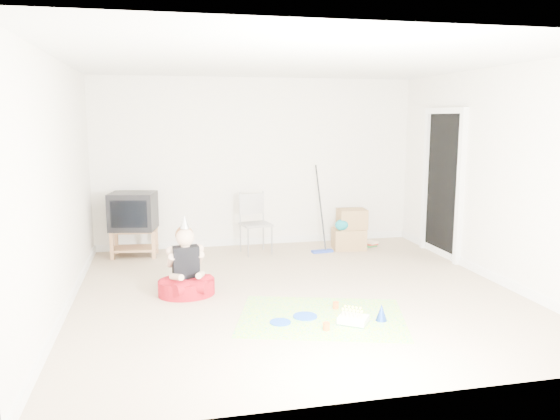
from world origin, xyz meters
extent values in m
plane|color=tan|center=(0.00, 0.00, 0.00)|extent=(5.00, 5.00, 0.00)
cube|color=black|center=(2.48, 1.20, 1.02)|extent=(0.02, 0.90, 2.05)
cube|color=#A6744A|center=(-1.89, 2.10, 0.39)|extent=(0.68, 0.47, 0.03)
cube|color=#A6744A|center=(-1.89, 2.10, 0.12)|extent=(0.68, 0.47, 0.03)
cube|color=#A6744A|center=(-2.19, 1.96, 0.20)|extent=(0.06, 0.06, 0.40)
cube|color=#A6744A|center=(-1.62, 1.90, 0.20)|extent=(0.06, 0.06, 0.40)
cube|color=#A6744A|center=(-2.16, 2.30, 0.20)|extent=(0.06, 0.06, 0.40)
cube|color=#A6744A|center=(-1.58, 2.23, 0.20)|extent=(0.06, 0.06, 0.40)
cube|color=black|center=(-1.89, 2.10, 0.67)|extent=(0.71, 0.63, 0.54)
cube|color=#95959A|center=(-0.13, 1.90, 0.44)|extent=(0.47, 0.46, 0.03)
cylinder|color=#95959A|center=(-0.32, 1.87, 0.45)|extent=(0.02, 0.02, 0.90)
cylinder|color=#95959A|center=(0.05, 1.94, 0.45)|extent=(0.02, 0.02, 0.90)
cube|color=#987449|center=(1.30, 1.86, 0.16)|extent=(0.52, 0.42, 0.32)
cube|color=#987449|center=(1.36, 1.89, 0.46)|extent=(0.44, 0.36, 0.30)
ellipsoid|color=#0B707E|center=(1.16, 1.77, 0.40)|extent=(0.21, 0.15, 0.17)
cube|color=#223BAA|center=(0.84, 1.74, 0.02)|extent=(0.33, 0.15, 0.03)
cylinder|color=black|center=(0.84, 1.74, 0.66)|extent=(0.08, 0.43, 1.25)
cube|color=#277534|center=(1.69, 1.99, 0.01)|extent=(0.22, 0.26, 0.03)
cube|color=#BC3D28|center=(1.69, 1.99, 0.04)|extent=(0.23, 0.26, 0.02)
cube|color=beige|center=(1.69, 1.99, 0.06)|extent=(0.23, 0.26, 0.03)
cylinder|color=#A10E19|center=(-1.24, 0.17, 0.09)|extent=(0.71, 0.71, 0.18)
cube|color=black|center=(-1.24, 0.17, 0.37)|extent=(0.31, 0.20, 0.39)
sphere|color=#CEA589|center=(-1.24, 0.17, 0.67)|extent=(0.23, 0.23, 0.20)
cone|color=silver|center=(-1.24, 0.17, 0.85)|extent=(0.11, 0.11, 0.16)
cube|color=#E93173|center=(0.05, -0.85, 0.00)|extent=(1.92, 1.61, 0.01)
cube|color=white|center=(0.31, -1.09, 0.04)|extent=(0.35, 0.33, 0.07)
cube|color=#3BA55B|center=(0.31, -1.09, 0.01)|extent=(0.35, 0.33, 0.01)
cylinder|color=beige|center=(0.20, -1.07, 0.11)|extent=(0.01, 0.01, 0.07)
cylinder|color=beige|center=(0.23, -1.09, 0.11)|extent=(0.01, 0.01, 0.07)
cylinder|color=beige|center=(0.27, -1.11, 0.11)|extent=(0.01, 0.01, 0.07)
cylinder|color=beige|center=(0.30, -1.14, 0.11)|extent=(0.01, 0.01, 0.07)
cylinder|color=beige|center=(0.33, -1.16, 0.11)|extent=(0.01, 0.01, 0.07)
cylinder|color=beige|center=(0.36, -1.18, 0.11)|extent=(0.01, 0.01, 0.07)
cylinder|color=beige|center=(0.25, -1.00, 0.11)|extent=(0.01, 0.01, 0.07)
cylinder|color=beige|center=(0.28, -1.02, 0.11)|extent=(0.01, 0.01, 0.07)
cylinder|color=beige|center=(0.32, -1.04, 0.11)|extent=(0.01, 0.01, 0.07)
cylinder|color=beige|center=(0.35, -1.06, 0.11)|extent=(0.01, 0.01, 0.07)
cylinder|color=beige|center=(0.38, -1.09, 0.11)|extent=(0.01, 0.01, 0.07)
cylinder|color=#1646B5|center=(-0.11, -0.82, 0.01)|extent=(0.34, 0.34, 0.01)
cylinder|color=#1646B5|center=(-0.39, -0.92, 0.01)|extent=(0.29, 0.29, 0.01)
cylinder|color=#F15A1A|center=(0.27, -0.65, 0.04)|extent=(0.07, 0.07, 0.07)
cylinder|color=#F15A1A|center=(0.00, -1.20, 0.04)|extent=(0.06, 0.06, 0.07)
cone|color=#173DA2|center=(0.60, -1.08, 0.09)|extent=(0.15, 0.15, 0.17)
camera|label=1|loc=(-1.48, -5.89, 1.99)|focal=35.00mm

